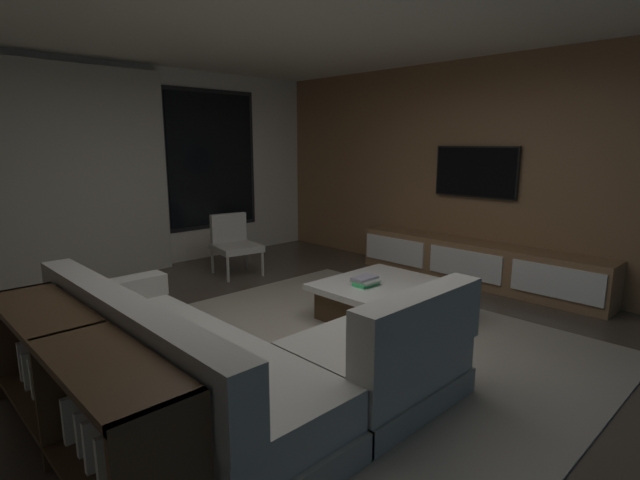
{
  "coord_description": "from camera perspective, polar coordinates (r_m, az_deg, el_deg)",
  "views": [
    {
      "loc": [
        -2.54,
        -2.7,
        1.7
      ],
      "look_at": [
        1.15,
        1.12,
        0.63
      ],
      "focal_mm": 27.04,
      "sensor_mm": 36.0,
      "label": 1
    }
  ],
  "objects": [
    {
      "name": "sectional_couch",
      "position": [
        3.28,
        -10.21,
        -14.2
      ],
      "size": [
        1.98,
        2.5,
        0.82
      ],
      "color": "gray",
      "rests_on": "floor"
    },
    {
      "name": "floor",
      "position": [
        4.07,
        -0.69,
        -13.21
      ],
      "size": [
        9.2,
        9.2,
        0.0
      ],
      "primitive_type": "plane",
      "color": "#473D33"
    },
    {
      "name": "book_stack_on_coffee_table",
      "position": [
        4.65,
        5.42,
        -4.87
      ],
      "size": [
        0.26,
        0.22,
        0.08
      ],
      "color": "#38D871",
      "rests_on": "coffee_table"
    },
    {
      "name": "console_table_behind_couch",
      "position": [
        2.99,
        -26.99,
        -15.32
      ],
      "size": [
        0.4,
        2.1,
        0.74
      ],
      "color": "#47301D",
      "rests_on": "floor"
    },
    {
      "name": "media_wall",
      "position": [
        6.22,
        20.43,
        7.51
      ],
      "size": [
        0.12,
        7.8,
        2.7
      ],
      "color": "#8E6642",
      "rests_on": "floor"
    },
    {
      "name": "back_wall_with_window",
      "position": [
        6.79,
        -22.75,
        7.55
      ],
      "size": [
        6.6,
        0.3,
        2.7
      ],
      "color": "silver",
      "rests_on": "floor"
    },
    {
      "name": "coffee_table",
      "position": [
        4.75,
        7.94,
        -7.22
      ],
      "size": [
        1.16,
        1.16,
        0.36
      ],
      "color": "#47301D",
      "rests_on": "floor"
    },
    {
      "name": "media_console",
      "position": [
        6.15,
        18.11,
        -2.75
      ],
      "size": [
        0.46,
        3.1,
        0.52
      ],
      "color": "#8E6642",
      "rests_on": "floor"
    },
    {
      "name": "area_rug",
      "position": [
        4.24,
        3.78,
        -12.15
      ],
      "size": [
        3.2,
        3.8,
        0.01
      ],
      "primitive_type": "cube",
      "color": "gray",
      "rests_on": "floor"
    },
    {
      "name": "accent_chair_near_window",
      "position": [
        6.41,
        -10.17,
        -0.12
      ],
      "size": [
        0.63,
        0.64,
        0.78
      ],
      "color": "#B2ADA0",
      "rests_on": "floor"
    },
    {
      "name": "ceiling",
      "position": [
        3.84,
        -0.8,
        26.57
      ],
      "size": [
        8.2,
        8.2,
        0.0
      ],
      "primitive_type": "plane",
      "color": "silver"
    },
    {
      "name": "mounted_tv",
      "position": [
        6.24,
        17.92,
        7.68
      ],
      "size": [
        0.05,
        1.07,
        0.62
      ],
      "color": "black"
    }
  ]
}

